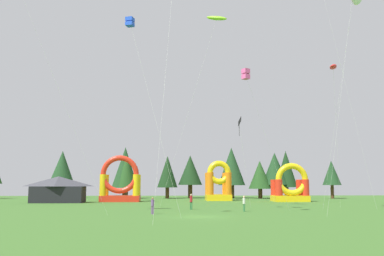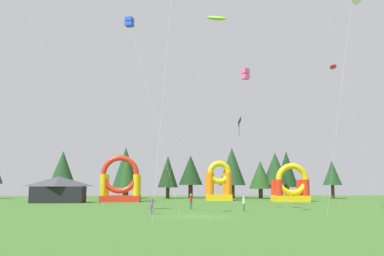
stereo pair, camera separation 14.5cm
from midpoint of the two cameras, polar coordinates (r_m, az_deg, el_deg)
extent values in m
plane|color=#3D6B28|center=(37.39, 1.00, -11.97)|extent=(120.00, 120.00, 0.00)
cube|color=blue|center=(38.90, -8.56, 13.78)|extent=(0.82, 0.82, 0.35)
cube|color=blue|center=(39.06, -8.54, 14.36)|extent=(0.82, 0.82, 0.35)
cylinder|color=silver|center=(35.80, -5.23, 1.66)|extent=(4.66, 1.54, 17.20)
cylinder|color=silver|center=(50.37, 20.20, 5.02)|extent=(6.09, 1.29, 26.85)
cylinder|color=silver|center=(49.30, 19.12, 2.90)|extent=(2.45, 5.14, 22.90)
cylinder|color=silver|center=(35.39, -3.59, 9.32)|extent=(1.66, 7.90, 26.32)
cylinder|color=silver|center=(40.59, -18.91, 7.98)|extent=(10.71, 3.33, 26.94)
ellipsoid|color=#8CD826|center=(51.94, 3.30, 14.69)|extent=(2.70, 1.86, 1.21)
cylinder|color=silver|center=(49.89, -0.60, 2.14)|extent=(6.72, 2.66, 22.51)
cylinder|color=silver|center=(40.75, 19.43, 3.67)|extent=(3.28, 0.29, 21.02)
ellipsoid|color=red|center=(51.00, 18.56, 7.88)|extent=(1.67, 2.33, 0.83)
cylinder|color=silver|center=(51.86, 19.02, -1.40)|extent=(1.84, 4.30, 16.09)
pyramid|color=black|center=(47.85, 6.26, 0.86)|extent=(0.49, 1.00, 0.97)
cylinder|color=black|center=(47.75, 6.35, -0.12)|extent=(0.04, 0.04, 1.60)
cylinder|color=silver|center=(48.43, 7.14, -5.08)|extent=(1.53, 1.84, 9.80)
cube|color=#EA599E|center=(41.83, 7.21, 6.93)|extent=(0.86, 0.86, 0.46)
cube|color=#EA599E|center=(41.97, 7.20, 7.66)|extent=(0.86, 0.86, 0.46)
cylinder|color=silver|center=(42.75, 10.24, -2.18)|extent=(4.93, 3.18, 13.58)
cylinder|color=#33723F|center=(44.39, 6.96, -10.70)|extent=(0.14, 0.14, 0.78)
cylinder|color=#33723F|center=(44.25, 7.05, -10.71)|extent=(0.14, 0.14, 0.78)
cylinder|color=silver|center=(44.29, 6.99, -9.80)|extent=(0.34, 0.34, 0.62)
sphere|color=#D8AD84|center=(44.27, 6.98, -9.27)|extent=(0.21, 0.21, 0.21)
cylinder|color=#724C8C|center=(40.52, -5.59, -11.05)|extent=(0.15, 0.15, 0.77)
cylinder|color=#724C8C|center=(40.43, -5.41, -11.06)|extent=(0.15, 0.15, 0.77)
cylinder|color=#724C8C|center=(40.44, -5.49, -10.08)|extent=(0.37, 0.37, 0.61)
sphere|color=#9E704C|center=(40.42, -5.48, -9.51)|extent=(0.21, 0.21, 0.21)
cylinder|color=#33723F|center=(46.97, -0.12, -10.54)|extent=(0.16, 0.16, 0.83)
cylinder|color=#33723F|center=(47.04, -0.30, -10.53)|extent=(0.16, 0.16, 0.83)
cylinder|color=#B21E26|center=(46.97, -0.21, -9.62)|extent=(0.40, 0.40, 0.66)
sphere|color=#D8AD84|center=(46.96, -0.21, -9.08)|extent=(0.23, 0.23, 0.23)
cube|color=yellow|center=(69.03, 13.09, -9.31)|extent=(5.34, 4.10, 0.94)
cylinder|color=red|center=(67.02, 11.65, -7.94)|extent=(1.15, 1.15, 2.50)
cylinder|color=red|center=(68.17, 15.10, -7.82)|extent=(1.15, 1.15, 2.50)
cylinder|color=red|center=(69.88, 11.05, -7.92)|extent=(1.15, 1.15, 2.50)
cylinder|color=red|center=(70.99, 14.37, -7.82)|extent=(1.15, 1.15, 2.50)
torus|color=yellow|center=(67.56, 13.36, -6.82)|extent=(5.11, 0.92, 5.11)
cube|color=red|center=(67.71, -9.79, -9.43)|extent=(6.12, 3.63, 0.94)
cylinder|color=yellow|center=(66.74, -12.08, -7.59)|extent=(1.02, 1.02, 3.28)
cylinder|color=yellow|center=(66.11, -7.67, -7.69)|extent=(1.02, 1.02, 3.28)
cylinder|color=yellow|center=(69.32, -11.73, -7.59)|extent=(1.02, 1.02, 3.28)
cylinder|color=yellow|center=(68.71, -7.48, -7.68)|extent=(1.02, 1.02, 3.28)
torus|color=red|center=(66.38, -9.85, -6.23)|extent=(5.92, 0.81, 5.92)
cube|color=yellow|center=(71.12, 3.52, -9.40)|extent=(4.12, 4.39, 1.01)
cylinder|color=orange|center=(69.32, 2.42, -7.55)|extent=(1.15, 1.15, 3.61)
cylinder|color=orange|center=(69.64, 4.87, -7.53)|extent=(1.15, 1.15, 3.61)
cylinder|color=orange|center=(72.54, 2.19, -7.55)|extent=(1.15, 1.15, 3.61)
cylinder|color=orange|center=(72.86, 4.54, -7.53)|extent=(1.15, 1.15, 3.61)
torus|color=yellow|center=(69.48, 3.64, -6.05)|extent=(3.89, 0.92, 3.89)
cube|color=black|center=(66.09, -17.81, -8.60)|extent=(7.59, 3.42, 2.41)
pyramid|color=#3F3F47|center=(66.06, -17.74, -6.92)|extent=(7.59, 3.42, 1.49)
cylinder|color=#4C331E|center=(84.13, -17.40, -8.35)|extent=(0.91, 0.91, 2.25)
cone|color=#1E4221|center=(84.16, -17.28, -5.29)|extent=(5.04, 5.04, 6.74)
cylinder|color=#4C331E|center=(80.03, -9.19, -8.73)|extent=(0.89, 0.89, 2.02)
cone|color=#1E4221|center=(80.05, -9.12, -5.30)|extent=(4.92, 4.92, 7.59)
cylinder|color=#4C331E|center=(79.00, -8.98, -8.75)|extent=(0.64, 0.64, 2.04)
cone|color=#234C1E|center=(79.01, -8.92, -5.77)|extent=(3.58, 3.58, 6.18)
cylinder|color=#4C331E|center=(80.09, -3.43, -8.80)|extent=(0.69, 0.69, 2.06)
cone|color=#193819|center=(80.09, -3.41, -5.94)|extent=(3.83, 3.83, 5.94)
cylinder|color=#4C331E|center=(81.86, -0.30, -8.62)|extent=(0.83, 0.83, 2.53)
cone|color=#193819|center=(81.87, -0.30, -5.73)|extent=(4.62, 4.62, 5.71)
cylinder|color=#4C331E|center=(81.47, 5.38, -8.61)|extent=(0.93, 0.93, 2.47)
cone|color=#1E4221|center=(81.52, 5.34, -5.20)|extent=(5.16, 5.16, 7.23)
cylinder|color=#4C331E|center=(80.96, 9.22, -8.79)|extent=(0.78, 0.78, 1.82)
cone|color=#234C1E|center=(80.95, 9.16, -6.28)|extent=(4.33, 4.33, 5.28)
cylinder|color=#4C331E|center=(82.19, 11.20, -8.46)|extent=(0.90, 0.90, 2.57)
cone|color=#1E4221|center=(82.21, 11.13, -5.43)|extent=(5.01, 5.01, 6.13)
cylinder|color=#4C331E|center=(82.99, 12.70, -8.57)|extent=(0.76, 0.76, 2.10)
cone|color=#193819|center=(83.01, 12.61, -5.46)|extent=(4.20, 4.20, 6.93)
cylinder|color=#4C331E|center=(83.61, 18.49, -8.22)|extent=(0.62, 0.62, 2.51)
cone|color=#1E4221|center=(83.61, 18.39, -5.79)|extent=(3.43, 3.43, 4.59)
camera|label=1|loc=(0.07, -90.08, 0.01)|focal=39.24mm
camera|label=2|loc=(0.07, 89.92, -0.01)|focal=39.24mm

